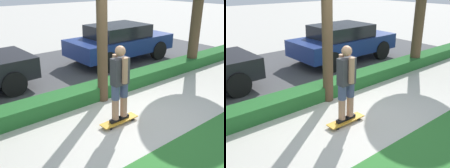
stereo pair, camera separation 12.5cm
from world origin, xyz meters
The scene contains 6 objects.
ground_plane centered at (0.00, 0.00, 0.00)m, with size 60.00×60.00×0.00m, color #BCB7AD.
street_asphalt centered at (0.00, 4.20, 0.00)m, with size 15.54×5.00×0.01m.
hedge_row centered at (0.00, 1.60, 0.18)m, with size 15.54×0.60×0.36m.
skateboard centered at (-0.27, 0.15, 0.07)m, with size 0.90×0.24×0.08m.
skater_person centered at (-0.27, 0.15, 0.95)m, with size 0.49×0.42×1.63m.
parked_car_middle centered at (2.84, 3.81, 0.75)m, with size 4.04×1.86×1.38m.
Camera 1 is at (-3.49, -3.62, 2.88)m, focal length 42.00 mm.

